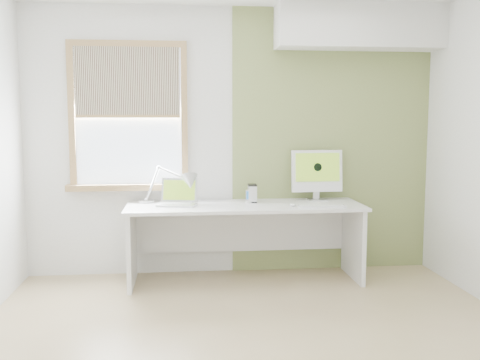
{
  "coord_description": "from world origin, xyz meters",
  "views": [
    {
      "loc": [
        -0.5,
        -3.61,
        1.54
      ],
      "look_at": [
        0.0,
        1.05,
        1.0
      ],
      "focal_mm": 40.8,
      "sensor_mm": 36.0,
      "label": 1
    }
  ],
  "objects": [
    {
      "name": "window",
      "position": [
        -1.0,
        1.71,
        1.54
      ],
      "size": [
        1.2,
        0.14,
        1.42
      ],
      "color": "olive",
      "rests_on": "room"
    },
    {
      "name": "desk",
      "position": [
        0.08,
        1.44,
        0.53
      ],
      "size": [
        2.2,
        0.7,
        0.73
      ],
      "color": "silver",
      "rests_on": "room"
    },
    {
      "name": "desk_lamp",
      "position": [
        -0.5,
        1.49,
        0.92
      ],
      "size": [
        0.6,
        0.35,
        0.36
      ],
      "color": "silver",
      "rests_on": "desk"
    },
    {
      "name": "imac",
      "position": [
        0.82,
        1.59,
        1.01
      ],
      "size": [
        0.5,
        0.17,
        0.49
      ],
      "color": "silver",
      "rests_on": "desk"
    },
    {
      "name": "accent_wall",
      "position": [
        1.0,
        1.74,
        1.3
      ],
      "size": [
        2.0,
        0.02,
        2.6
      ],
      "primitive_type": "cube",
      "color": "olive",
      "rests_on": "room"
    },
    {
      "name": "room",
      "position": [
        0.0,
        0.0,
        1.3
      ],
      "size": [
        4.04,
        3.54,
        2.64
      ],
      "color": "tan",
      "rests_on": "ground"
    },
    {
      "name": "phone_dock",
      "position": [
        0.13,
        1.48,
        0.77
      ],
      "size": [
        0.07,
        0.07,
        0.13
      ],
      "color": "silver",
      "rests_on": "desk"
    },
    {
      "name": "mouse",
      "position": [
        0.51,
        1.25,
        0.74
      ],
      "size": [
        0.06,
        0.09,
        0.03
      ],
      "primitive_type": "ellipsoid",
      "rotation": [
        0.0,
        0.0,
        -0.08
      ],
      "color": "white",
      "rests_on": "desk"
    },
    {
      "name": "laptop",
      "position": [
        -0.54,
        1.45,
        0.79
      ],
      "size": [
        0.39,
        0.34,
        0.24
      ],
      "color": "silver",
      "rests_on": "desk"
    },
    {
      "name": "keyboard",
      "position": [
        0.76,
        1.16,
        0.74
      ],
      "size": [
        0.43,
        0.15,
        0.02
      ],
      "color": "white",
      "rests_on": "desk"
    },
    {
      "name": "soffit",
      "position": [
        1.2,
        1.57,
        2.4
      ],
      "size": [
        1.6,
        0.4,
        0.42
      ],
      "primitive_type": "cube",
      "color": "white",
      "rests_on": "room"
    },
    {
      "name": "external_drive",
      "position": [
        0.17,
        1.53,
        0.82
      ],
      "size": [
        0.09,
        0.14,
        0.17
      ],
      "color": "silver",
      "rests_on": "desk"
    }
  ]
}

